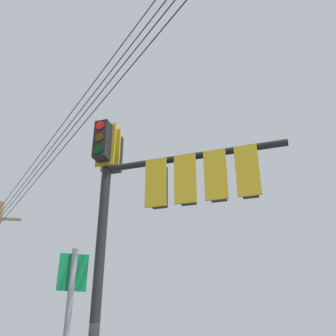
{
  "coord_description": "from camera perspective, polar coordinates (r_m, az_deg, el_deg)",
  "views": [
    {
      "loc": [
        -1.39,
        -7.26,
        1.91
      ],
      "look_at": [
        1.96,
        -0.92,
        5.46
      ],
      "focal_mm": 41.5,
      "sensor_mm": 36.0,
      "label": 1
    }
  ],
  "objects": [
    {
      "name": "overhead_wire_span",
      "position": [
        9.17,
        -3.94,
        18.7
      ],
      "size": [
        2.69,
        29.99,
        1.31
      ],
      "color": "black"
    },
    {
      "name": "signal_mast_assembly",
      "position": [
        7.84,
        -2.29,
        -4.32
      ],
      "size": [
        3.15,
        3.21,
        6.71
      ],
      "color": "black",
      "rests_on": "ground"
    }
  ]
}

